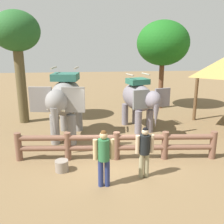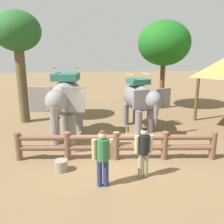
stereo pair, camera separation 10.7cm
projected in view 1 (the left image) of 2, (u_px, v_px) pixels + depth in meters
The scene contains 9 objects.
ground_plane at pixel (117, 160), 9.29m from camera, with size 60.00×60.00×0.00m, color brown.
log_fence at pixel (117, 144), 9.18m from camera, with size 7.32×0.86×1.05m.
elephant_near_left at pixel (65, 100), 10.91m from camera, with size 2.13×3.75×3.16m.
elephant_center at pixel (139, 99), 12.19m from camera, with size 2.12×3.27×2.74m.
tourist_woman_in_black at pixel (104, 154), 7.32m from camera, with size 0.62×0.35×1.76m.
tourist_man_in_blue at pixel (145, 149), 7.86m from camera, with size 0.59×0.34×1.67m.
tree_far_left at pixel (163, 43), 15.72m from camera, with size 3.26×3.26×5.55m.
tree_back_center at pixel (17, 36), 12.60m from camera, with size 2.37×2.37×5.74m.
feed_bucket at pixel (62, 166), 8.42m from camera, with size 0.44×0.44×0.38m.
Camera 1 is at (-1.11, -8.43, 4.13)m, focal length 40.52 mm.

